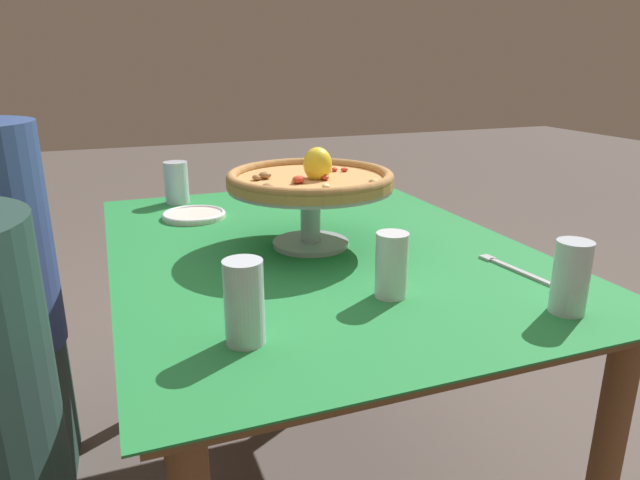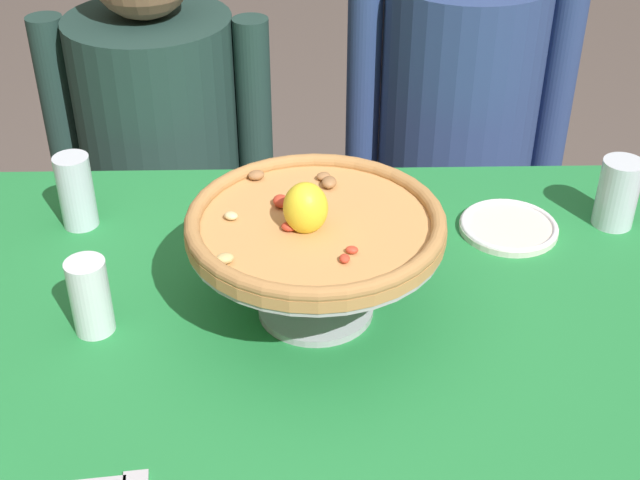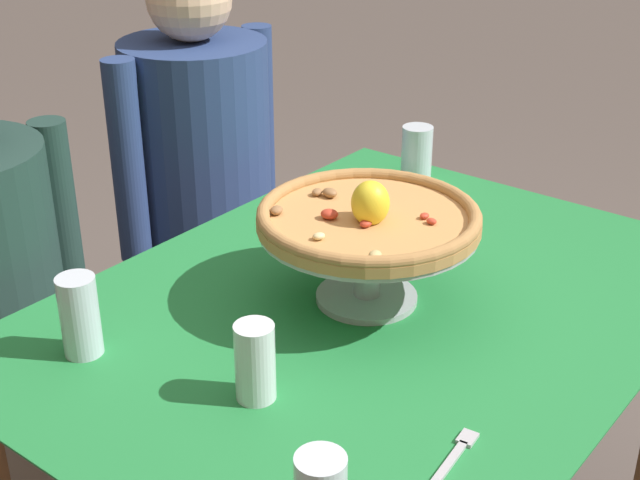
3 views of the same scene
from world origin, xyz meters
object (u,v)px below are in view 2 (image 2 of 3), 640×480
at_px(pizza_stand, 313,257).
at_px(diner_right, 454,148).
at_px(water_glass_back_right, 617,197).
at_px(water_glass_back_left, 77,196).
at_px(pizza, 312,222).
at_px(side_plate, 509,227).
at_px(water_glass_side_left, 91,301).
at_px(diner_left, 163,169).

distance_m(pizza_stand, diner_right, 0.89).
relative_size(water_glass_back_right, diner_right, 0.11).
bearing_deg(diner_right, water_glass_back_left, -146.46).
bearing_deg(diner_right, pizza, -114.49).
height_order(pizza_stand, side_plate, pizza_stand).
bearing_deg(pizza_stand, water_glass_side_left, -173.56).
bearing_deg(water_glass_back_right, water_glass_back_left, 178.84).
distance_m(pizza, water_glass_side_left, 0.36).
bearing_deg(water_glass_back_left, pizza_stand, -32.12).
relative_size(pizza, water_glass_back_left, 2.81).
xyz_separation_m(pizza, side_plate, (0.36, 0.23, -0.16)).
distance_m(pizza, side_plate, 0.46).
bearing_deg(pizza, side_plate, 32.11).
height_order(water_glass_back_right, diner_right, diner_right).
relative_size(pizza, diner_right, 0.32).
distance_m(water_glass_back_right, side_plate, 0.20).
relative_size(diner_left, diner_right, 0.96).
relative_size(pizza_stand, water_glass_back_left, 2.78).
relative_size(water_glass_back_right, water_glass_side_left, 1.03).
relative_size(pizza, water_glass_side_left, 3.10).
xyz_separation_m(pizza_stand, diner_right, (0.36, 0.78, -0.23)).
height_order(pizza_stand, water_glass_back_right, pizza_stand).
bearing_deg(diner_right, side_plate, -89.58).
bearing_deg(side_plate, water_glass_back_left, 177.09).
xyz_separation_m(pizza, diner_right, (0.36, 0.78, -0.29)).
relative_size(water_glass_back_left, diner_right, 0.11).
bearing_deg(side_plate, water_glass_side_left, -159.30).
height_order(water_glass_back_left, diner_right, diner_right).
bearing_deg(pizza, pizza_stand, 18.00).
bearing_deg(pizza_stand, side_plate, 32.14).
xyz_separation_m(water_glass_back_right, diner_right, (-0.20, 0.54, -0.18)).
distance_m(pizza_stand, water_glass_back_right, 0.61).
relative_size(water_glass_back_left, side_plate, 0.78).
bearing_deg(diner_left, pizza_stand, -64.81).
relative_size(water_glass_back_right, diner_left, 0.11).
relative_size(water_glass_side_left, diner_right, 0.10).
bearing_deg(side_plate, diner_left, 144.06).
height_order(water_glass_back_right, side_plate, water_glass_back_right).
height_order(side_plate, diner_right, diner_right).
bearing_deg(pizza, diner_left, 115.13).
height_order(pizza, water_glass_back_right, pizza).
xyz_separation_m(pizza, water_glass_side_left, (-0.34, -0.04, -0.11)).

